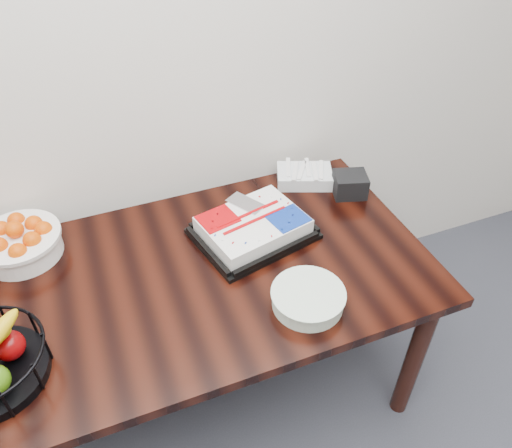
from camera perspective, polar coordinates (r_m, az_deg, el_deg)
name	(u,v)px	position (r m, az deg, el deg)	size (l,w,h in m)	color
table	(175,296)	(1.80, -9.21, -8.15)	(1.80, 0.90, 0.75)	black
cake_tray	(253,227)	(1.85, -0.34, -0.40)	(0.47, 0.41, 0.09)	black
tangerine_bowl	(18,238)	(1.93, -25.57, -1.40)	(0.29, 0.29, 0.19)	white
plate_stack	(308,298)	(1.62, 5.95, -8.46)	(0.24, 0.24, 0.06)	white
fork_bag	(304,176)	(2.13, 5.54, 5.51)	(0.27, 0.22, 0.07)	silver
napkin_box	(350,184)	(2.08, 10.68, 4.46)	(0.13, 0.11, 0.09)	black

